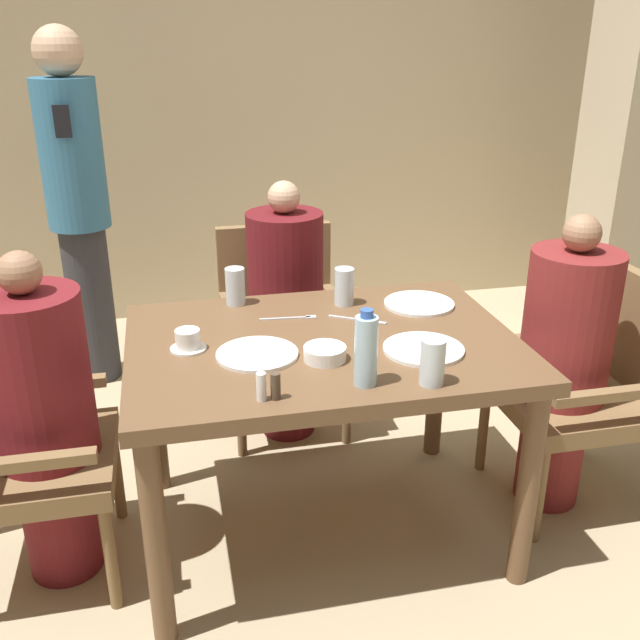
# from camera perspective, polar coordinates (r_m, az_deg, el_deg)

# --- Properties ---
(ground_plane) EXTENTS (16.00, 16.00, 0.00)m
(ground_plane) POSITION_cam_1_polar(r_m,az_deg,el_deg) (2.74, 0.22, -16.23)
(ground_plane) COLOR tan
(wall_back) EXTENTS (8.00, 0.06, 2.80)m
(wall_back) POSITION_cam_1_polar(r_m,az_deg,el_deg) (4.40, -6.68, 18.29)
(wall_back) COLOR tan
(wall_back) RESTS_ON ground_plane
(dining_table) EXTENTS (1.27, 0.91, 0.76)m
(dining_table) POSITION_cam_1_polar(r_m,az_deg,el_deg) (2.38, 0.24, -3.72)
(dining_table) COLOR brown
(dining_table) RESTS_ON ground_plane
(chair_left_side) EXTENTS (0.53, 0.53, 0.88)m
(chair_left_side) POSITION_cam_1_polar(r_m,az_deg,el_deg) (2.48, -24.13, -9.29)
(chair_left_side) COLOR brown
(chair_left_side) RESTS_ON ground_plane
(diner_in_left_chair) EXTENTS (0.32, 0.32, 1.12)m
(diner_in_left_chair) POSITION_cam_1_polar(r_m,az_deg,el_deg) (2.41, -21.21, -7.34)
(diner_in_left_chair) COLOR maroon
(diner_in_left_chair) RESTS_ON ground_plane
(chair_far_side) EXTENTS (0.53, 0.53, 0.88)m
(chair_far_side) POSITION_cam_1_polar(r_m,az_deg,el_deg) (3.22, -3.13, 0.10)
(chair_far_side) COLOR brown
(chair_far_side) RESTS_ON ground_plane
(diner_in_far_chair) EXTENTS (0.32, 0.32, 1.14)m
(diner_in_far_chair) POSITION_cam_1_polar(r_m,az_deg,el_deg) (3.05, -2.73, 0.81)
(diner_in_far_chair) COLOR #5B1419
(diner_in_far_chair) RESTS_ON ground_plane
(chair_right_side) EXTENTS (0.53, 0.53, 0.88)m
(chair_right_side) POSITION_cam_1_polar(r_m,az_deg,el_deg) (2.85, 21.06, -4.59)
(chair_right_side) COLOR brown
(chair_right_side) RESTS_ON ground_plane
(diner_in_right_chair) EXTENTS (0.32, 0.32, 1.13)m
(diner_in_right_chair) POSITION_cam_1_polar(r_m,az_deg,el_deg) (2.74, 18.88, -3.24)
(diner_in_right_chair) COLOR maroon
(diner_in_right_chair) RESTS_ON ground_plane
(standing_host) EXTENTS (0.29, 0.33, 1.72)m
(standing_host) POSITION_cam_1_polar(r_m,az_deg,el_deg) (3.65, -18.81, 8.87)
(standing_host) COLOR #2D2D33
(standing_host) RESTS_ON ground_plane
(plate_main_left) EXTENTS (0.26, 0.26, 0.01)m
(plate_main_left) POSITION_cam_1_polar(r_m,az_deg,el_deg) (2.23, -5.05, -2.73)
(plate_main_left) COLOR white
(plate_main_left) RESTS_ON dining_table
(plate_main_right) EXTENTS (0.26, 0.26, 0.01)m
(plate_main_right) POSITION_cam_1_polar(r_m,az_deg,el_deg) (2.28, 8.28, -2.32)
(plate_main_right) COLOR white
(plate_main_right) RESTS_ON dining_table
(plate_dessert_center) EXTENTS (0.26, 0.26, 0.01)m
(plate_dessert_center) POSITION_cam_1_polar(r_m,az_deg,el_deg) (2.65, 7.93, 1.30)
(plate_dessert_center) COLOR white
(plate_dessert_center) RESTS_ON dining_table
(teacup_with_saucer) EXTENTS (0.12, 0.12, 0.07)m
(teacup_with_saucer) POSITION_cam_1_polar(r_m,az_deg,el_deg) (2.29, -10.53, -1.65)
(teacup_with_saucer) COLOR white
(teacup_with_saucer) RESTS_ON dining_table
(bowl_small) EXTENTS (0.13, 0.13, 0.04)m
(bowl_small) POSITION_cam_1_polar(r_m,az_deg,el_deg) (2.19, 0.39, -2.67)
(bowl_small) COLOR white
(bowl_small) RESTS_ON dining_table
(water_bottle) EXTENTS (0.07, 0.07, 0.23)m
(water_bottle) POSITION_cam_1_polar(r_m,az_deg,el_deg) (2.01, 3.69, -2.41)
(water_bottle) COLOR #A3C6DB
(water_bottle) RESTS_ON dining_table
(glass_tall_near) EXTENTS (0.07, 0.07, 0.14)m
(glass_tall_near) POSITION_cam_1_polar(r_m,az_deg,el_deg) (2.05, 8.99, -3.34)
(glass_tall_near) COLOR silver
(glass_tall_near) RESTS_ON dining_table
(glass_tall_mid) EXTENTS (0.07, 0.07, 0.14)m
(glass_tall_mid) POSITION_cam_1_polar(r_m,az_deg,el_deg) (2.63, -6.80, 2.69)
(glass_tall_mid) COLOR silver
(glass_tall_mid) RESTS_ON dining_table
(glass_tall_far) EXTENTS (0.07, 0.07, 0.14)m
(glass_tall_far) POSITION_cam_1_polar(r_m,az_deg,el_deg) (2.61, 1.95, 2.69)
(glass_tall_far) COLOR silver
(glass_tall_far) RESTS_ON dining_table
(salt_shaker) EXTENTS (0.03, 0.03, 0.08)m
(salt_shaker) POSITION_cam_1_polar(r_m,az_deg,el_deg) (1.96, -4.72, -5.35)
(salt_shaker) COLOR white
(salt_shaker) RESTS_ON dining_table
(pepper_shaker) EXTENTS (0.03, 0.03, 0.08)m
(pepper_shaker) POSITION_cam_1_polar(r_m,az_deg,el_deg) (1.96, -3.58, -5.30)
(pepper_shaker) COLOR #4C3D2D
(pepper_shaker) RESTS_ON dining_table
(fork_beside_plate) EXTENTS (0.20, 0.03, 0.00)m
(fork_beside_plate) POSITION_cam_1_polar(r_m,az_deg,el_deg) (2.50, -2.11, 0.17)
(fork_beside_plate) COLOR silver
(fork_beside_plate) RESTS_ON dining_table
(knife_beside_plate) EXTENTS (0.18, 0.12, 0.00)m
(knife_beside_plate) POSITION_cam_1_polar(r_m,az_deg,el_deg) (2.49, 3.25, 0.01)
(knife_beside_plate) COLOR silver
(knife_beside_plate) RESTS_ON dining_table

